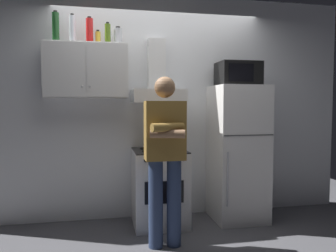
{
  "coord_description": "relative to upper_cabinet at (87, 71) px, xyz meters",
  "views": [
    {
      "loc": [
        -0.67,
        -3.4,
        1.37
      ],
      "look_at": [
        0.0,
        0.0,
        1.15
      ],
      "focal_mm": 34.97,
      "sensor_mm": 36.0,
      "label": 1
    }
  ],
  "objects": [
    {
      "name": "upper_cabinet",
      "position": [
        0.0,
        0.0,
        0.0
      ],
      "size": [
        0.9,
        0.37,
        0.6
      ],
      "color": "silver"
    },
    {
      "name": "bottle_canister_steel",
      "position": [
        0.35,
        0.01,
        0.4
      ],
      "size": [
        0.09,
        0.09,
        0.2
      ],
      "color": "#B2B5BA",
      "rests_on": "upper_cabinet"
    },
    {
      "name": "cooking_pot",
      "position": [
        0.93,
        -0.24,
        -0.82
      ],
      "size": [
        0.3,
        0.2,
        0.11
      ],
      "color": "#B7BABF",
      "rests_on": "stove_oven"
    },
    {
      "name": "range_hood",
      "position": [
        0.8,
        0.0,
        -0.15
      ],
      "size": [
        0.6,
        0.44,
        0.75
      ],
      "color": "white"
    },
    {
      "name": "microwave",
      "position": [
        1.75,
        -0.11,
        -0.01
      ],
      "size": [
        0.48,
        0.37,
        0.28
      ],
      "color": "black",
      "rests_on": "refrigerator"
    },
    {
      "name": "bottle_spice_jar",
      "position": [
        0.13,
        -0.01,
        0.37
      ],
      "size": [
        0.06,
        0.06,
        0.15
      ],
      "color": "gold",
      "rests_on": "upper_cabinet"
    },
    {
      "name": "back_wall_tiled",
      "position": [
        0.85,
        0.23,
        -0.4
      ],
      "size": [
        4.8,
        0.1,
        2.7
      ],
      "primitive_type": "cube",
      "color": "white",
      "rests_on": "ground_plane"
    },
    {
      "name": "ground_plane",
      "position": [
        0.85,
        -0.37,
        -1.75
      ],
      "size": [
        7.0,
        7.0,
        0.0
      ],
      "primitive_type": "plane",
      "color": "#4C4C51"
    },
    {
      "name": "stove_oven",
      "position": [
        0.8,
        -0.13,
        -1.32
      ],
      "size": [
        0.6,
        0.62,
        0.87
      ],
      "color": "white",
      "rests_on": "ground_plane"
    },
    {
      "name": "bottle_vodka_clear",
      "position": [
        -0.14,
        -0.01,
        0.45
      ],
      "size": [
        0.07,
        0.07,
        0.32
      ],
      "color": "silver",
      "rests_on": "upper_cabinet"
    },
    {
      "name": "bottle_olive_oil",
      "position": [
        0.24,
        0.01,
        0.42
      ],
      "size": [
        0.06,
        0.06,
        0.25
      ],
      "color": "#4C6B19",
      "rests_on": "upper_cabinet"
    },
    {
      "name": "bottle_wine_green",
      "position": [
        -0.31,
        -0.03,
        0.46
      ],
      "size": [
        0.07,
        0.07,
        0.33
      ],
      "color": "#19471E",
      "rests_on": "upper_cabinet"
    },
    {
      "name": "person_standing",
      "position": [
        0.75,
        -0.73,
        -0.85
      ],
      "size": [
        0.38,
        0.33,
        1.64
      ],
      "color": "navy",
      "rests_on": "ground_plane"
    },
    {
      "name": "bottle_soda_red",
      "position": [
        0.04,
        -0.01,
        0.44
      ],
      "size": [
        0.08,
        0.08,
        0.29
      ],
      "color": "red",
      "rests_on": "upper_cabinet"
    },
    {
      "name": "refrigerator",
      "position": [
        1.75,
        -0.12,
        -0.95
      ],
      "size": [
        0.6,
        0.62,
        1.6
      ],
      "color": "white",
      "rests_on": "ground_plane"
    }
  ]
}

